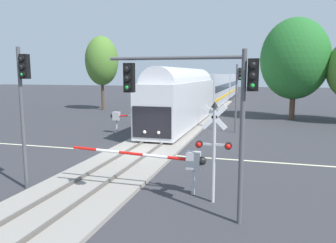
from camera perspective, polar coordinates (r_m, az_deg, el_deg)
The scene contains 12 objects.
ground_plane at distance 20.59m, azimuth -4.58°, elevation -5.56°, with size 220.00×220.00×0.00m, color #333338.
road_centre_stripe at distance 20.59m, azimuth -4.58°, elevation -5.55°, with size 44.00×0.20×0.01m.
railway_track at distance 20.56m, azimuth -4.58°, elevation -5.30°, with size 4.40×80.00×0.32m.
commuter_train at distance 50.02m, azimuth 7.81°, elevation 5.74°, with size 3.04×61.83×5.16m.
crossing_gate_near at distance 13.55m, azimuth 1.57°, elevation -6.72°, with size 6.05×0.40×1.80m.
crossing_signal_mast at distance 12.43m, azimuth 8.01°, elevation -3.55°, with size 1.36×0.44×3.91m.
crossing_gate_far at distance 27.25m, azimuth -7.77°, elevation 0.88°, with size 5.83×0.40×1.89m.
traffic_signal_far_side at distance 27.94m, azimuth 12.14°, elevation 5.88°, with size 0.53×0.38×5.72m.
traffic_signal_median at distance 14.84m, azimuth -23.97°, elevation 4.11°, with size 0.53×0.38×6.03m.
traffic_signal_near_right at distance 10.66m, azimuth 6.01°, elevation 4.94°, with size 4.97×0.38×5.70m.
pine_left_background at distance 46.00m, azimuth -11.50°, elevation 10.31°, with size 4.47×4.47×9.99m.
oak_far_right at distance 38.06m, azimuth 21.25°, elevation 10.15°, with size 7.18×7.18×10.84m.
Camera 1 is at (7.01, -18.72, 4.93)m, focal length 34.91 mm.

